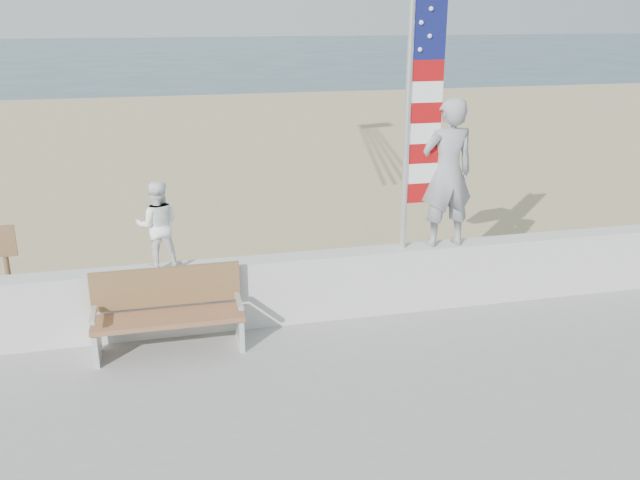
# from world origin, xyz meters

# --- Properties ---
(ground) EXTENTS (220.00, 220.00, 0.00)m
(ground) POSITION_xyz_m (0.00, 0.00, 0.00)
(ground) COLOR #2A4555
(ground) RESTS_ON ground
(sand) EXTENTS (90.00, 40.00, 0.08)m
(sand) POSITION_xyz_m (0.00, 9.00, 0.04)
(sand) COLOR tan
(sand) RESTS_ON ground
(seawall) EXTENTS (30.00, 0.35, 0.90)m
(seawall) POSITION_xyz_m (0.00, 2.00, 0.63)
(seawall) COLOR silver
(seawall) RESTS_ON boardwalk
(adult) EXTENTS (0.74, 0.50, 2.01)m
(adult) POSITION_xyz_m (1.99, 2.00, 2.09)
(adult) COLOR gray
(adult) RESTS_ON seawall
(child) EXTENTS (0.56, 0.45, 1.11)m
(child) POSITION_xyz_m (-1.81, 2.00, 1.63)
(child) COLOR white
(child) RESTS_ON seawall
(bench) EXTENTS (1.80, 0.57, 1.00)m
(bench) POSITION_xyz_m (-1.76, 1.55, 0.69)
(bench) COLOR #976442
(bench) RESTS_ON boardwalk
(flag) EXTENTS (0.50, 0.08, 3.50)m
(flag) POSITION_xyz_m (1.53, 2.00, 2.99)
(flag) COLOR silver
(flag) RESTS_ON seawall
(parafoil_kite) EXTENTS (0.96, 0.60, 0.65)m
(parafoil_kite) POSITION_xyz_m (2.47, 3.59, 2.15)
(parafoil_kite) COLOR red
(parafoil_kite) RESTS_ON ground
(sign) EXTENTS (0.32, 0.07, 1.46)m
(sign) POSITION_xyz_m (-3.77, 2.77, 0.94)
(sign) COLOR brown
(sign) RESTS_ON sand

